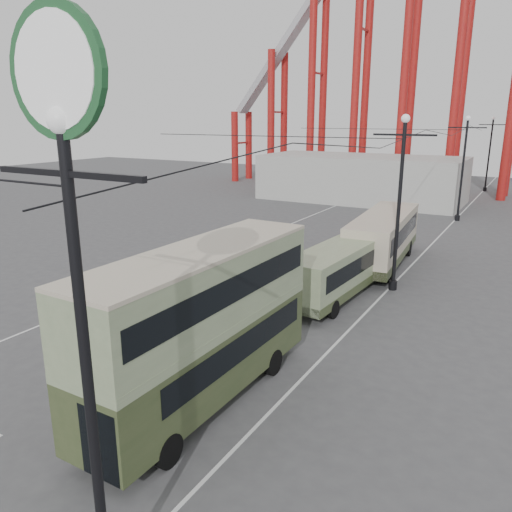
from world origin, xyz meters
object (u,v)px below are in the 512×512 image
Objects in this scene: single_decker_green at (344,266)px; lamp_post_near at (70,202)px; double_decker_bus at (202,319)px; single_decker_cream at (383,237)px; pedestrian at (208,304)px.

lamp_post_near is at bearing -79.73° from single_decker_green.
lamp_post_near is at bearing -69.16° from double_decker_bus.
lamp_post_near is 1.00× the size of single_decker_cream.
pedestrian is (-3.96, -6.83, -0.62)m from single_decker_green.
double_decker_bus reaches higher than single_decker_cream.
double_decker_bus is 0.91× the size of single_decker_cream.
lamp_post_near is at bearing -90.34° from single_decker_cream.
single_decker_cream is at bearing 91.87° from single_decker_green.
single_decker_cream is at bearing 94.31° from lamp_post_near.
lamp_post_near reaches higher than double_decker_bus.
single_decker_cream is 14.00m from pedestrian.
double_decker_bus is at bearing -87.55° from single_decker_green.
single_decker_cream is 5.64× the size of pedestrian.
single_decker_green is 0.93× the size of single_decker_cream.
single_decker_cream reaches higher than single_decker_green.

